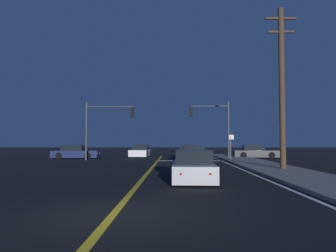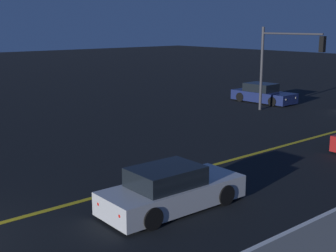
{
  "view_description": "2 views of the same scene",
  "coord_description": "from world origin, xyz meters",
  "px_view_note": "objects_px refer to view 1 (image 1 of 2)",
  "views": [
    {
      "loc": [
        1.44,
        -7.74,
        1.74
      ],
      "look_at": [
        0.98,
        16.8,
        2.87
      ],
      "focal_mm": 34.7,
      "sensor_mm": 36.0,
      "label": 1
    },
    {
      "loc": [
        12.36,
        -2.23,
        5.46
      ],
      "look_at": [
        -1.25,
        9.37,
        1.56
      ],
      "focal_mm": 50.11,
      "sensor_mm": 36.0,
      "label": 2
    }
  ],
  "objects_px": {
    "car_distant_tail_white": "(140,152)",
    "traffic_signal_near_right": "(214,121)",
    "car_far_approaching_red": "(193,156)",
    "street_sign_corner": "(231,143)",
    "car_mid_block_navy": "(75,153)",
    "traffic_signal_far_left": "(105,121)",
    "car_side_waiting_teal": "(188,153)",
    "utility_pole_right": "(282,86)",
    "car_following_oncoming_charcoal": "(255,152)",
    "car_lead_oncoming_silver": "(193,167)"
  },
  "relations": [
    {
      "from": "car_far_approaching_red",
      "to": "street_sign_corner",
      "type": "distance_m",
      "value": 4.41
    },
    {
      "from": "traffic_signal_far_left",
      "to": "car_distant_tail_white",
      "type": "bearing_deg",
      "value": 65.87
    },
    {
      "from": "car_side_waiting_teal",
      "to": "car_distant_tail_white",
      "type": "height_order",
      "value": "same"
    },
    {
      "from": "car_distant_tail_white",
      "to": "car_following_oncoming_charcoal",
      "type": "distance_m",
      "value": 12.18
    },
    {
      "from": "utility_pole_right",
      "to": "street_sign_corner",
      "type": "bearing_deg",
      "value": 98.58
    },
    {
      "from": "street_sign_corner",
      "to": "utility_pole_right",
      "type": "bearing_deg",
      "value": -81.42
    },
    {
      "from": "car_mid_block_navy",
      "to": "traffic_signal_far_left",
      "type": "relative_size",
      "value": 0.87
    },
    {
      "from": "car_mid_block_navy",
      "to": "utility_pole_right",
      "type": "xyz_separation_m",
      "value": [
        16.1,
        -13.18,
        4.36
      ]
    },
    {
      "from": "car_side_waiting_teal",
      "to": "traffic_signal_far_left",
      "type": "bearing_deg",
      "value": -158.29
    },
    {
      "from": "car_side_waiting_teal",
      "to": "car_mid_block_navy",
      "type": "xyz_separation_m",
      "value": [
        -11.15,
        -0.41,
        0.0
      ]
    },
    {
      "from": "car_distant_tail_white",
      "to": "traffic_signal_far_left",
      "type": "height_order",
      "value": "traffic_signal_far_left"
    },
    {
      "from": "car_distant_tail_white",
      "to": "traffic_signal_near_right",
      "type": "xyz_separation_m",
      "value": [
        7.52,
        -4.57,
        3.07
      ]
    },
    {
      "from": "car_far_approaching_red",
      "to": "utility_pole_right",
      "type": "xyz_separation_m",
      "value": [
        4.77,
        -6.62,
        4.36
      ]
    },
    {
      "from": "car_far_approaching_red",
      "to": "car_following_oncoming_charcoal",
      "type": "relative_size",
      "value": 0.94
    },
    {
      "from": "car_lead_oncoming_silver",
      "to": "car_mid_block_navy",
      "type": "xyz_separation_m",
      "value": [
        -10.66,
        17.83,
        0.0
      ]
    },
    {
      "from": "car_side_waiting_teal",
      "to": "car_distant_tail_white",
      "type": "relative_size",
      "value": 1.02
    },
    {
      "from": "traffic_signal_near_right",
      "to": "car_following_oncoming_charcoal",
      "type": "bearing_deg",
      "value": -152.14
    },
    {
      "from": "car_far_approaching_red",
      "to": "traffic_signal_far_left",
      "type": "bearing_deg",
      "value": 152.52
    },
    {
      "from": "car_side_waiting_teal",
      "to": "utility_pole_right",
      "type": "bearing_deg",
      "value": -68.94
    },
    {
      "from": "car_distant_tail_white",
      "to": "street_sign_corner",
      "type": "height_order",
      "value": "street_sign_corner"
    },
    {
      "from": "utility_pole_right",
      "to": "car_distant_tail_white",
      "type": "bearing_deg",
      "value": 120.97
    },
    {
      "from": "car_distant_tail_white",
      "to": "street_sign_corner",
      "type": "xyz_separation_m",
      "value": [
        8.59,
        -7.37,
        0.99
      ]
    },
    {
      "from": "car_far_approaching_red",
      "to": "street_sign_corner",
      "type": "relative_size",
      "value": 1.84
    },
    {
      "from": "car_far_approaching_red",
      "to": "traffic_signal_far_left",
      "type": "xyz_separation_m",
      "value": [
        -7.9,
        4.07,
        2.99
      ]
    },
    {
      "from": "car_following_oncoming_charcoal",
      "to": "traffic_signal_near_right",
      "type": "height_order",
      "value": "traffic_signal_near_right"
    },
    {
      "from": "street_sign_corner",
      "to": "car_far_approaching_red",
      "type": "bearing_deg",
      "value": -141.64
    },
    {
      "from": "car_following_oncoming_charcoal",
      "to": "utility_pole_right",
      "type": "height_order",
      "value": "utility_pole_right"
    },
    {
      "from": "car_far_approaching_red",
      "to": "car_distant_tail_white",
      "type": "distance_m",
      "value": 11.31
    },
    {
      "from": "street_sign_corner",
      "to": "car_distant_tail_white",
      "type": "bearing_deg",
      "value": 139.38
    },
    {
      "from": "utility_pole_right",
      "to": "car_lead_oncoming_silver",
      "type": "bearing_deg",
      "value": -139.51
    },
    {
      "from": "car_far_approaching_red",
      "to": "car_mid_block_navy",
      "type": "bearing_deg",
      "value": 149.69
    },
    {
      "from": "traffic_signal_far_left",
      "to": "utility_pole_right",
      "type": "xyz_separation_m",
      "value": [
        12.67,
        -10.68,
        1.36
      ]
    },
    {
      "from": "car_mid_block_navy",
      "to": "street_sign_corner",
      "type": "relative_size",
      "value": 1.97
    },
    {
      "from": "car_far_approaching_red",
      "to": "car_side_waiting_teal",
      "type": "bearing_deg",
      "value": 91.22
    },
    {
      "from": "traffic_signal_far_left",
      "to": "traffic_signal_near_right",
      "type": "bearing_deg",
      "value": 7.82
    },
    {
      "from": "car_side_waiting_teal",
      "to": "car_following_oncoming_charcoal",
      "type": "relative_size",
      "value": 0.97
    },
    {
      "from": "car_side_waiting_teal",
      "to": "car_far_approaching_red",
      "type": "relative_size",
      "value": 1.04
    },
    {
      "from": "car_side_waiting_teal",
      "to": "car_far_approaching_red",
      "type": "bearing_deg",
      "value": -87.48
    },
    {
      "from": "car_distant_tail_white",
      "to": "street_sign_corner",
      "type": "distance_m",
      "value": 11.36
    },
    {
      "from": "utility_pole_right",
      "to": "street_sign_corner",
      "type": "distance_m",
      "value": 9.98
    },
    {
      "from": "car_distant_tail_white",
      "to": "traffic_signal_near_right",
      "type": "distance_m",
      "value": 9.32
    },
    {
      "from": "car_following_oncoming_charcoal",
      "to": "street_sign_corner",
      "type": "height_order",
      "value": "street_sign_corner"
    },
    {
      "from": "car_distant_tail_white",
      "to": "traffic_signal_near_right",
      "type": "bearing_deg",
      "value": 151.11
    },
    {
      "from": "car_mid_block_navy",
      "to": "car_following_oncoming_charcoal",
      "type": "bearing_deg",
      "value": 92.11
    },
    {
      "from": "car_following_oncoming_charcoal",
      "to": "traffic_signal_near_right",
      "type": "bearing_deg",
      "value": -59.28
    },
    {
      "from": "car_far_approaching_red",
      "to": "street_sign_corner",
      "type": "bearing_deg",
      "value": 38.12
    },
    {
      "from": "car_far_approaching_red",
      "to": "car_distant_tail_white",
      "type": "height_order",
      "value": "same"
    },
    {
      "from": "car_far_approaching_red",
      "to": "street_sign_corner",
      "type": "height_order",
      "value": "street_sign_corner"
    },
    {
      "from": "car_far_approaching_red",
      "to": "car_mid_block_navy",
      "type": "height_order",
      "value": "same"
    },
    {
      "from": "car_distant_tail_white",
      "to": "traffic_signal_near_right",
      "type": "relative_size",
      "value": 0.79
    }
  ]
}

